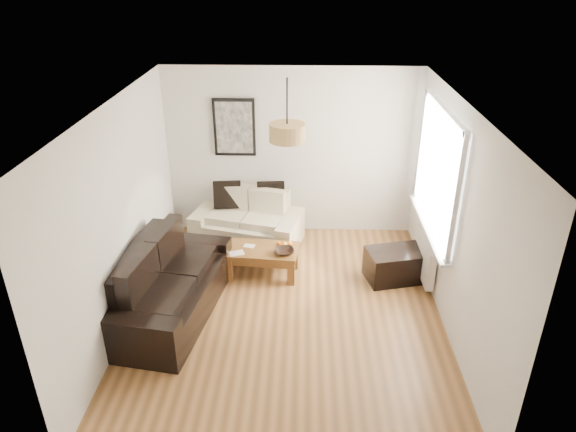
{
  "coord_description": "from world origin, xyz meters",
  "views": [
    {
      "loc": [
        0.19,
        -5.24,
        3.96
      ],
      "look_at": [
        0.0,
        0.6,
        1.05
      ],
      "focal_mm": 32.44,
      "sensor_mm": 36.0,
      "label": 1
    }
  ],
  "objects_px": {
    "loveseat_cream": "(247,219)",
    "ottoman": "(395,265)",
    "coffee_table": "(262,261)",
    "sofa_leather": "(168,282)"
  },
  "relations": [
    {
      "from": "loveseat_cream",
      "to": "ottoman",
      "type": "height_order",
      "value": "loveseat_cream"
    },
    {
      "from": "coffee_table",
      "to": "ottoman",
      "type": "relative_size",
      "value": 1.28
    },
    {
      "from": "loveseat_cream",
      "to": "coffee_table",
      "type": "distance_m",
      "value": 0.96
    },
    {
      "from": "loveseat_cream",
      "to": "ottoman",
      "type": "distance_m",
      "value": 2.32
    },
    {
      "from": "loveseat_cream",
      "to": "sofa_leather",
      "type": "bearing_deg",
      "value": -98.93
    },
    {
      "from": "coffee_table",
      "to": "sofa_leather",
      "type": "bearing_deg",
      "value": -139.32
    },
    {
      "from": "coffee_table",
      "to": "ottoman",
      "type": "height_order",
      "value": "ottoman"
    },
    {
      "from": "loveseat_cream",
      "to": "ottoman",
      "type": "xyz_separation_m",
      "value": [
        2.11,
        -0.95,
        -0.18
      ]
    },
    {
      "from": "loveseat_cream",
      "to": "sofa_leather",
      "type": "height_order",
      "value": "sofa_leather"
    },
    {
      "from": "loveseat_cream",
      "to": "coffee_table",
      "type": "height_order",
      "value": "loveseat_cream"
    }
  ]
}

